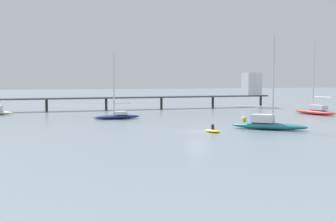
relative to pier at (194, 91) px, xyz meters
The scene contains 7 objects.
ground_plane 44.35m from the pier, 107.05° to the right, with size 400.00×400.00×0.00m, color slate.
pier is the anchor object (origin of this frame).
sailboat_red 26.96m from the pier, 55.85° to the right, with size 4.25×9.62×13.24m.
sailboat_navy 29.97m from the pier, 131.59° to the right, with size 7.84×3.28×10.33m.
sailboat_teal 42.61m from the pier, 95.12° to the right, with size 8.95×7.92×11.86m.
dinghy_yellow 45.28m from the pier, 104.86° to the right, with size 1.78×2.66×1.14m.
mooring_buoy_inner 31.61m from the pier, 94.08° to the right, with size 0.74×0.74×0.74m, color yellow.
Camera 1 is at (-18.71, -57.23, 6.69)m, focal length 53.37 mm.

